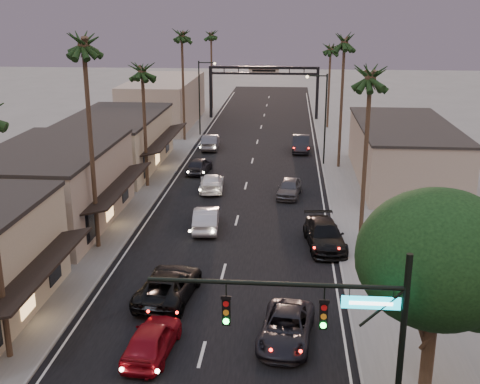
% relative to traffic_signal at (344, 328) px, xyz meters
% --- Properties ---
extents(ground, '(200.00, 200.00, 0.00)m').
position_rel_traffic_signal_xyz_m(ground, '(-5.69, 36.00, -5.08)').
color(ground, slate).
rests_on(ground, ground).
extents(road, '(14.00, 120.00, 0.02)m').
position_rel_traffic_signal_xyz_m(road, '(-5.69, 41.00, -5.08)').
color(road, black).
rests_on(road, ground).
extents(sidewalk_left, '(5.00, 92.00, 0.12)m').
position_rel_traffic_signal_xyz_m(sidewalk_left, '(-15.19, 48.00, -5.02)').
color(sidewalk_left, slate).
rests_on(sidewalk_left, ground).
extents(sidewalk_right, '(5.00, 92.00, 0.12)m').
position_rel_traffic_signal_xyz_m(sidewalk_right, '(3.81, 48.00, -5.02)').
color(sidewalk_right, slate).
rests_on(sidewalk_right, ground).
extents(storefront_mid, '(8.00, 14.00, 5.50)m').
position_rel_traffic_signal_xyz_m(storefront_mid, '(-18.69, 22.00, -2.33)').
color(storefront_mid, gray).
rests_on(storefront_mid, ground).
extents(storefront_far, '(8.00, 16.00, 5.00)m').
position_rel_traffic_signal_xyz_m(storefront_far, '(-18.69, 38.00, -2.58)').
color(storefront_far, '#B5AB8A').
rests_on(storefront_far, ground).
extents(storefront_dist, '(8.00, 20.00, 6.00)m').
position_rel_traffic_signal_xyz_m(storefront_dist, '(-18.69, 61.00, -2.08)').
color(storefront_dist, gray).
rests_on(storefront_dist, ground).
extents(building_right, '(8.00, 18.00, 5.00)m').
position_rel_traffic_signal_xyz_m(building_right, '(8.31, 36.00, -2.58)').
color(building_right, gray).
rests_on(building_right, ground).
extents(traffic_signal, '(8.51, 0.22, 7.80)m').
position_rel_traffic_signal_xyz_m(traffic_signal, '(0.00, 0.00, 0.00)').
color(traffic_signal, black).
rests_on(traffic_signal, ground).
extents(corner_tree, '(6.20, 6.20, 8.80)m').
position_rel_traffic_signal_xyz_m(corner_tree, '(3.79, 3.45, 0.90)').
color(corner_tree, '#38281C').
rests_on(corner_tree, ground).
extents(arch, '(15.20, 0.40, 7.27)m').
position_rel_traffic_signal_xyz_m(arch, '(-5.69, 66.00, 0.45)').
color(arch, black).
rests_on(arch, ground).
extents(streetlight_right, '(2.13, 0.30, 9.00)m').
position_rel_traffic_signal_xyz_m(streetlight_right, '(1.23, 41.00, 0.25)').
color(streetlight_right, black).
rests_on(streetlight_right, ground).
extents(streetlight_left, '(2.13, 0.30, 9.00)m').
position_rel_traffic_signal_xyz_m(streetlight_left, '(-12.61, 54.00, 0.25)').
color(streetlight_left, black).
rests_on(streetlight_left, ground).
extents(palm_lb, '(3.20, 3.20, 15.20)m').
position_rel_traffic_signal_xyz_m(palm_lb, '(-14.29, 18.00, 8.30)').
color(palm_lb, '#38281C').
rests_on(palm_lb, ground).
extents(palm_lc, '(3.20, 3.20, 12.20)m').
position_rel_traffic_signal_xyz_m(palm_lc, '(-14.29, 32.00, 5.39)').
color(palm_lc, '#38281C').
rests_on(palm_lc, ground).
extents(palm_ld, '(3.20, 3.20, 14.20)m').
position_rel_traffic_signal_xyz_m(palm_ld, '(-14.29, 51.00, 7.33)').
color(palm_ld, '#38281C').
rests_on(palm_ld, ground).
extents(palm_ra, '(3.20, 3.20, 13.20)m').
position_rel_traffic_signal_xyz_m(palm_ra, '(2.91, 20.00, 6.36)').
color(palm_ra, '#38281C').
rests_on(palm_ra, ground).
extents(palm_rb, '(3.20, 3.20, 14.20)m').
position_rel_traffic_signal_xyz_m(palm_rb, '(2.91, 40.00, 7.33)').
color(palm_rb, '#38281C').
rests_on(palm_rb, ground).
extents(palm_rc, '(3.20, 3.20, 12.20)m').
position_rel_traffic_signal_xyz_m(palm_rc, '(2.91, 60.00, 5.39)').
color(palm_rc, '#38281C').
rests_on(palm_rc, ground).
extents(palm_far, '(3.20, 3.20, 13.20)m').
position_rel_traffic_signal_xyz_m(palm_far, '(-13.99, 74.00, 6.36)').
color(palm_far, '#38281C').
rests_on(palm_far, ground).
extents(oncoming_red, '(2.25, 4.74, 1.56)m').
position_rel_traffic_signal_xyz_m(oncoming_red, '(-7.93, 5.83, -4.30)').
color(oncoming_red, maroon).
rests_on(oncoming_red, ground).
extents(oncoming_pickup, '(3.22, 5.98, 1.59)m').
position_rel_traffic_signal_xyz_m(oncoming_pickup, '(-8.26, 11.33, -4.28)').
color(oncoming_pickup, black).
rests_on(oncoming_pickup, ground).
extents(oncoming_silver, '(2.09, 4.97, 1.60)m').
position_rel_traffic_signal_xyz_m(oncoming_silver, '(-7.70, 22.03, -4.28)').
color(oncoming_silver, '#A6A6AC').
rests_on(oncoming_silver, ground).
extents(oncoming_white, '(2.39, 5.02, 1.41)m').
position_rel_traffic_signal_xyz_m(oncoming_white, '(-8.53, 31.40, -4.37)').
color(oncoming_white, white).
rests_on(oncoming_white, ground).
extents(oncoming_dgrey, '(2.31, 4.57, 1.49)m').
position_rel_traffic_signal_xyz_m(oncoming_dgrey, '(-10.42, 36.90, -4.34)').
color(oncoming_dgrey, black).
rests_on(oncoming_dgrey, ground).
extents(oncoming_grey_far, '(1.99, 5.05, 1.63)m').
position_rel_traffic_signal_xyz_m(oncoming_grey_far, '(-10.68, 46.95, -4.26)').
color(oncoming_grey_far, '#545459').
rests_on(oncoming_grey_far, ground).
extents(curbside_near, '(2.93, 5.34, 1.42)m').
position_rel_traffic_signal_xyz_m(curbside_near, '(-1.88, 7.48, -4.37)').
color(curbside_near, black).
rests_on(curbside_near, ground).
extents(curbside_black, '(3.00, 5.95, 1.66)m').
position_rel_traffic_signal_xyz_m(curbside_black, '(0.51, 19.40, -4.25)').
color(curbside_black, black).
rests_on(curbside_black, ground).
extents(curbside_grey, '(2.32, 4.55, 1.48)m').
position_rel_traffic_signal_xyz_m(curbside_grey, '(-1.85, 30.25, -4.34)').
color(curbside_grey, '#424246').
rests_on(curbside_grey, ground).
extents(curbside_far, '(1.94, 5.20, 1.70)m').
position_rel_traffic_signal_xyz_m(curbside_far, '(-0.68, 46.63, -4.23)').
color(curbside_far, black).
rests_on(curbside_far, ground).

